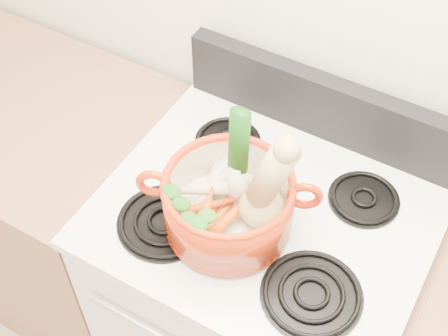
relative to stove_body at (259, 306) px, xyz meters
The scene contains 23 objects.
wall_back 0.91m from the stove_body, 90.00° to the left, with size 3.50×0.02×2.60m, color white.
stove_body is the anchor object (origin of this frame).
cooktop 0.47m from the stove_body, ahead, with size 0.78×0.67×0.03m, color white.
control_backsplash 0.65m from the stove_body, 90.00° to the left, with size 0.76×0.05×0.18m, color black.
burner_front_left 0.56m from the stove_body, 139.90° to the right, with size 0.22×0.22×0.02m, color black.
burner_front_right 0.56m from the stove_body, 40.10° to the right, with size 0.22×0.22×0.02m, color black.
burner_back_left 0.55m from the stove_body, 143.62° to the left, with size 0.17×0.17×0.02m, color black.
burner_back_right 0.55m from the stove_body, 36.38° to the left, with size 0.17×0.17×0.02m, color black.
dutch_oven 0.59m from the stove_body, 121.22° to the right, with size 0.29×0.29×0.14m, color #AB280A.
pot_handle_left 0.68m from the stove_body, 142.39° to the right, with size 0.08×0.08×0.02m, color #AB280A.
pot_handle_right 0.64m from the stove_body, 14.35° to the right, with size 0.08×0.08×0.02m, color #AB280A.
squash 0.67m from the stove_body, 77.54° to the right, with size 0.11×0.11×0.26m, color tan, non-canonical shape.
leek 0.69m from the stove_body, 135.66° to the right, with size 0.05×0.05×0.30m, color silver.
ginger 0.56m from the stove_body, behind, with size 0.08×0.06×0.04m, color tan.
parsnip_0 0.57m from the stove_body, 153.21° to the right, with size 0.04×0.04×0.21m, color beige.
parsnip_1 0.59m from the stove_body, 144.58° to the right, with size 0.04×0.04×0.19m, color beige.
parsnip_2 0.59m from the stove_body, 157.90° to the right, with size 0.04×0.04×0.20m, color beige.
parsnip_3 0.60m from the stove_body, 145.74° to the right, with size 0.04×0.04×0.19m, color beige.
carrot_0 0.58m from the stove_body, 116.04° to the right, with size 0.03×0.03×0.16m, color #C9610A.
carrot_1 0.58m from the stove_body, 126.13° to the right, with size 0.03×0.03×0.15m, color #C73809.
carrot_2 0.58m from the stove_body, 108.31° to the right, with size 0.03×0.03×0.17m, color #D64E0A.
carrot_3 0.60m from the stove_body, 128.72° to the right, with size 0.03×0.03×0.16m, color #C43D09.
carrot_4 0.61m from the stove_body, 117.56° to the right, with size 0.03×0.03×0.17m, color #D7590A.
Camera 1 is at (0.36, 0.58, 2.15)m, focal length 50.00 mm.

